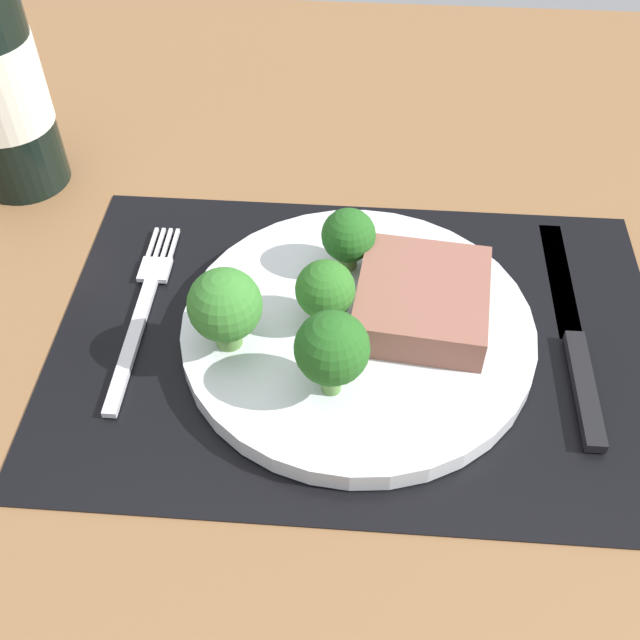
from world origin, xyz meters
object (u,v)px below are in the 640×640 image
(fork, at_px, (142,309))
(knife, at_px, (574,341))
(steak, at_px, (422,299))
(plate, at_px, (357,330))

(fork, distance_m, knife, 0.32)
(fork, bearing_deg, steak, 0.77)
(plate, bearing_deg, steak, 16.33)
(steak, relative_size, knife, 0.43)
(steak, xyz_separation_m, knife, (0.11, -0.01, -0.03))
(fork, bearing_deg, knife, -0.53)
(steak, distance_m, knife, 0.12)
(plate, bearing_deg, knife, 1.91)
(plate, relative_size, fork, 1.34)
(plate, distance_m, fork, 0.17)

